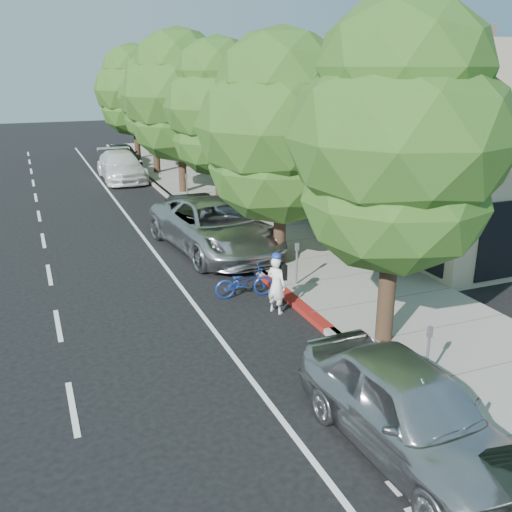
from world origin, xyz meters
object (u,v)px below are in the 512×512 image
street_tree_1 (281,130)px  near_car_a (409,410)px  street_tree_2 (219,110)px  street_tree_0 (399,143)px  dark_suv_far (123,155)px  pedestrian (282,192)px  white_pickup (121,166)px  bicycle (244,282)px  silver_suv (215,227)px  dark_sedan (195,215)px  street_tree_5 (134,91)px  cyclist (276,285)px  street_tree_3 (180,97)px  street_tree_4 (153,99)px

street_tree_1 → near_car_a: 10.34m
street_tree_2 → street_tree_0: bearing=-90.0°
street_tree_2 → dark_suv_far: (-1.42, 15.77, -3.89)m
street_tree_1 → pedestrian: bearing=64.8°
white_pickup → dark_suv_far: size_ratio=1.29×
bicycle → silver_suv: bearing=-0.2°
white_pickup → street_tree_0: bearing=-84.2°
dark_sedan → street_tree_1: bearing=-74.0°
white_pickup → street_tree_5: bearing=72.0°
dark_suv_far → bicycle: bearing=-95.2°
dark_sedan → dark_suv_far: dark_suv_far is taller
cyclist → silver_suv: (0.16, 5.69, 0.12)m
cyclist → white_pickup: white_pickup is taller
silver_suv → pedestrian: silver_suv is taller
bicycle → silver_suv: silver_suv is taller
street_tree_3 → white_pickup: 6.81m
street_tree_3 → silver_suv: 10.52m
street_tree_3 → cyclist: size_ratio=5.17×
dark_sedan → pedestrian: 4.78m
street_tree_2 → bicycle: street_tree_2 is taller
street_tree_0 → cyclist: street_tree_0 is taller
street_tree_3 → pedestrian: size_ratio=5.16×
silver_suv → white_pickup: size_ratio=1.16×
street_tree_0 → street_tree_3: 18.00m
dark_sedan → street_tree_3: bearing=79.0°
cyclist → bicycle: (-0.40, 1.32, -0.34)m
street_tree_0 → dark_suv_far: (-1.42, 27.77, -4.01)m
silver_suv → near_car_a: bearing=-98.7°
street_tree_0 → silver_suv: 9.31m
silver_suv → street_tree_2: bearing=61.9°
street_tree_1 → dark_suv_far: size_ratio=1.73×
street_tree_1 → bicycle: (-2.00, -2.01, -3.99)m
street_tree_2 → pedestrian: bearing=10.7°
street_tree_0 → street_tree_1: bearing=90.0°
street_tree_3 → pedestrian: 7.35m
street_tree_2 → dark_sedan: (-1.40, -1.00, -3.94)m
dark_sedan → white_pickup: bearing=94.6°
bicycle → dark_sedan: (0.60, 7.01, 0.25)m
street_tree_1 → silver_suv: (-1.44, 2.35, -3.54)m
street_tree_4 → dark_suv_far: street_tree_4 is taller
street_tree_2 → silver_suv: street_tree_2 is taller
dark_sedan → pedestrian: bearing=19.7°
dark_sedan → street_tree_0: bearing=-82.4°
street_tree_4 → bicycle: street_tree_4 is taller
street_tree_5 → silver_suv: size_ratio=1.20×
street_tree_5 → near_car_a: bearing=-93.2°
dark_suv_far → near_car_a: (-0.48, -31.27, 0.09)m
cyclist → dark_sedan: (0.20, 8.34, -0.09)m
street_tree_1 → dark_sedan: 6.40m
near_car_a → street_tree_5: bearing=84.1°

